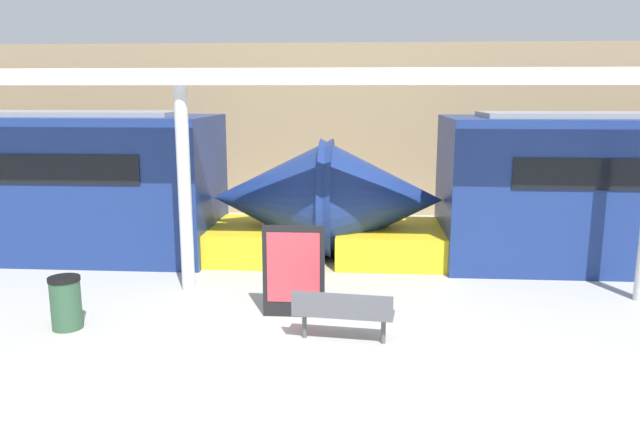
# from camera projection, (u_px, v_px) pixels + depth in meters

# --- Properties ---
(ground_plane) EXTENTS (60.00, 60.00, 0.00)m
(ground_plane) POSITION_uv_depth(u_px,v_px,m) (304.00, 378.00, 8.01)
(ground_plane) COLOR #B2AFA8
(station_wall) EXTENTS (56.00, 0.20, 5.00)m
(station_wall) POSITION_uv_depth(u_px,v_px,m) (340.00, 130.00, 18.37)
(station_wall) COLOR #9E8460
(station_wall) RESTS_ON ground_plane
(bench_near) EXTENTS (1.52, 0.60, 0.79)m
(bench_near) POSITION_uv_depth(u_px,v_px,m) (343.00, 311.00, 9.08)
(bench_near) COLOR #4C4F54
(bench_near) RESTS_ON ground_plane
(trash_bin) EXTENTS (0.48, 0.48, 0.83)m
(trash_bin) POSITION_uv_depth(u_px,v_px,m) (66.00, 303.00, 9.63)
(trash_bin) COLOR #2D5138
(trash_bin) RESTS_ON ground_plane
(poster_board) EXTENTS (1.01, 0.07, 1.53)m
(poster_board) POSITION_uv_depth(u_px,v_px,m) (294.00, 271.00, 10.08)
(poster_board) COLOR black
(poster_board) RESTS_ON ground_plane
(support_column_near) EXTENTS (0.24, 0.24, 3.73)m
(support_column_near) POSITION_uv_depth(u_px,v_px,m) (185.00, 191.00, 11.25)
(support_column_near) COLOR silver
(support_column_near) RESTS_ON ground_plane
(canopy_beam) EXTENTS (28.00, 0.60, 0.28)m
(canopy_beam) POSITION_uv_depth(u_px,v_px,m) (179.00, 77.00, 10.84)
(canopy_beam) COLOR silver
(canopy_beam) RESTS_ON support_column_near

